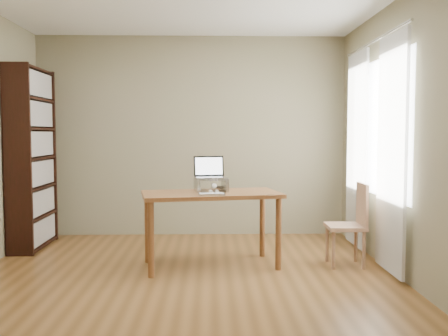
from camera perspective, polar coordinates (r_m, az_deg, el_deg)
room at (r=4.32m, az=-4.44°, el=3.46°), size 4.04×4.54×2.64m
bookshelf at (r=6.22m, az=-21.09°, el=1.05°), size 0.30×0.90×2.10m
curtains at (r=5.37m, az=16.59°, el=2.01°), size 0.03×1.90×2.25m
desk at (r=5.01m, az=-1.49°, el=-3.94°), size 1.46×0.91×0.75m
laptop_stand at (r=5.07m, az=-1.49°, el=-1.75°), size 0.32×0.25×0.13m
laptop at (r=5.12m, az=-1.49°, el=-0.51°), size 0.35×0.31×0.22m
keyboard at (r=4.78m, az=-1.41°, el=-2.99°), size 0.26×0.13×0.02m
coaster at (r=4.74m, az=5.39°, el=-3.14°), size 0.09×0.09×0.01m
cat at (r=5.10m, az=-1.32°, el=-1.85°), size 0.26×0.49×0.17m
chair at (r=5.23m, az=14.38°, el=-5.97°), size 0.38×0.38×0.84m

